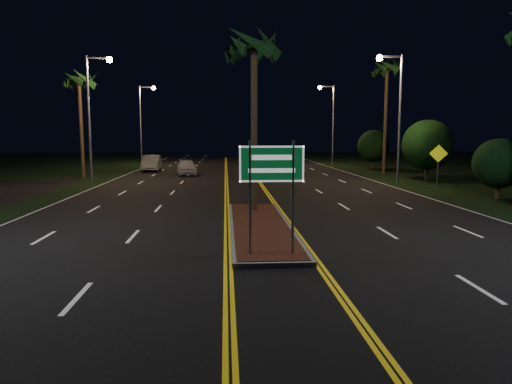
{
  "coord_description": "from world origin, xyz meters",
  "views": [
    {
      "loc": [
        -1.27,
        -9.71,
        3.51
      ],
      "look_at": [
        -0.42,
        2.97,
        1.9
      ],
      "focal_mm": 32.0,
      "sensor_mm": 36.0,
      "label": 1
    }
  ],
  "objects": [
    {
      "name": "ground",
      "position": [
        0.0,
        0.0,
        0.0
      ],
      "size": [
        120.0,
        120.0,
        0.0
      ],
      "primitive_type": "plane",
      "color": "black",
      "rests_on": "ground"
    },
    {
      "name": "median_island",
      "position": [
        0.0,
        7.0,
        0.08
      ],
      "size": [
        2.25,
        10.25,
        0.17
      ],
      "color": "gray",
      "rests_on": "ground"
    },
    {
      "name": "highway_sign",
      "position": [
        0.0,
        2.8,
        2.4
      ],
      "size": [
        1.8,
        0.08,
        3.2
      ],
      "color": "gray",
      "rests_on": "ground"
    },
    {
      "name": "streetlight_left_mid",
      "position": [
        -10.61,
        24.0,
        5.66
      ],
      "size": [
        1.91,
        0.44,
        9.0
      ],
      "color": "gray",
      "rests_on": "ground"
    },
    {
      "name": "streetlight_left_far",
      "position": [
        -10.61,
        44.0,
        5.66
      ],
      "size": [
        1.91,
        0.44,
        9.0
      ],
      "color": "gray",
      "rests_on": "ground"
    },
    {
      "name": "streetlight_right_mid",
      "position": [
        10.61,
        22.0,
        5.66
      ],
      "size": [
        1.91,
        0.44,
        9.0
      ],
      "color": "gray",
      "rests_on": "ground"
    },
    {
      "name": "streetlight_right_far",
      "position": [
        10.61,
        42.0,
        5.66
      ],
      "size": [
        1.91,
        0.44,
        9.0
      ],
      "color": "gray",
      "rests_on": "ground"
    },
    {
      "name": "palm_median",
      "position": [
        0.0,
        10.5,
        7.28
      ],
      "size": [
        2.4,
        2.4,
        8.3
      ],
      "color": "#382819",
      "rests_on": "ground"
    },
    {
      "name": "palm_left_far",
      "position": [
        -12.8,
        28.0,
        7.75
      ],
      "size": [
        2.4,
        2.4,
        8.8
      ],
      "color": "#382819",
      "rests_on": "ground"
    },
    {
      "name": "palm_right_far",
      "position": [
        12.8,
        30.0,
        9.14
      ],
      "size": [
        2.4,
        2.4,
        10.3
      ],
      "color": "#382819",
      "rests_on": "ground"
    },
    {
      "name": "shrub_near",
      "position": [
        13.5,
        14.0,
        1.95
      ],
      "size": [
        2.7,
        2.7,
        3.3
      ],
      "color": "#382819",
      "rests_on": "ground"
    },
    {
      "name": "shrub_mid",
      "position": [
        14.0,
        24.0,
        2.73
      ],
      "size": [
        3.78,
        3.78,
        4.62
      ],
      "color": "#382819",
      "rests_on": "ground"
    },
    {
      "name": "shrub_far",
      "position": [
        13.8,
        36.0,
        2.34
      ],
      "size": [
        3.24,
        3.24,
        3.96
      ],
      "color": "#382819",
      "rests_on": "ground"
    },
    {
      "name": "car_near",
      "position": [
        -4.7,
        30.33,
        0.81
      ],
      "size": [
        2.78,
        5.11,
        1.62
      ],
      "primitive_type": "imported",
      "rotation": [
        0.0,
        0.0,
        0.15
      ],
      "color": "silver",
      "rests_on": "ground"
    },
    {
      "name": "car_far",
      "position": [
        -8.45,
        35.15,
        0.88
      ],
      "size": [
        2.57,
        5.39,
        1.75
      ],
      "primitive_type": "imported",
      "rotation": [
        0.0,
        0.0,
        0.06
      ],
      "color": "#B1B5BB",
      "rests_on": "ground"
    },
    {
      "name": "warning_sign",
      "position": [
        13.0,
        20.04,
        1.87
      ],
      "size": [
        1.15,
        0.34,
        2.83
      ],
      "rotation": [
        0.0,
        0.0,
        -0.27
      ],
      "color": "gray",
      "rests_on": "ground"
    }
  ]
}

